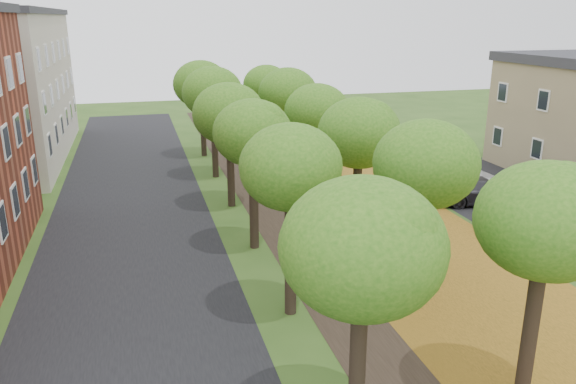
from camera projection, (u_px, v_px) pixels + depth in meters
street_asphalt at (131, 235)px, 26.43m from camera, size 8.00×70.00×0.01m
footpath at (285, 220)px, 28.31m from camera, size 3.20×70.00×0.01m
leaf_verge at (376, 212)px, 29.56m from camera, size 7.50×70.00×0.01m
parking_lot at (505, 193)px, 32.61m from camera, size 9.00×16.00×0.01m
tree_row_west at (239, 124)px, 26.27m from camera, size 3.63×33.63×6.60m
tree_row_east at (336, 120)px, 27.47m from camera, size 3.63×33.63×6.60m
car_silver at (570, 230)px, 25.00m from camera, size 4.56×2.35×1.48m
car_red at (530, 216)px, 26.88m from camera, size 4.27×1.49×1.41m
car_grey at (480, 190)px, 30.66m from camera, size 5.43×3.07×1.48m
car_white at (456, 178)px, 32.92m from camera, size 5.84×3.36×1.53m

